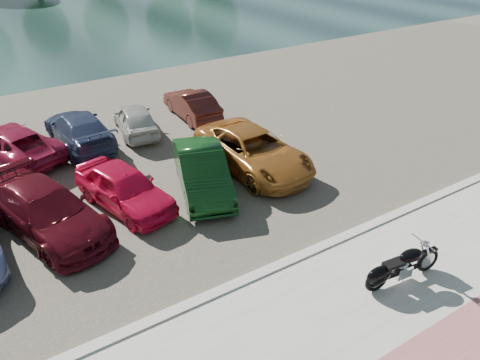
% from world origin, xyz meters
% --- Properties ---
extents(ground, '(200.00, 200.00, 0.00)m').
position_xyz_m(ground, '(0.00, 0.00, 0.00)').
color(ground, '#595447').
rests_on(ground, ground).
extents(promenade, '(60.00, 6.00, 0.10)m').
position_xyz_m(promenade, '(0.00, -1.00, 0.05)').
color(promenade, '#A8A59E').
rests_on(promenade, ground).
extents(kerb, '(60.00, 0.30, 0.14)m').
position_xyz_m(kerb, '(0.00, 2.00, 0.07)').
color(kerb, '#A8A59E').
rests_on(kerb, ground).
extents(parking_lot, '(60.00, 18.00, 0.04)m').
position_xyz_m(parking_lot, '(0.00, 11.00, 0.02)').
color(parking_lot, '#403A34').
rests_on(parking_lot, ground).
extents(river, '(120.00, 40.00, 0.00)m').
position_xyz_m(river, '(0.00, 40.00, 0.00)').
color(river, '#1A302F').
rests_on(river, ground).
extents(motorcycle, '(2.33, 0.75, 1.05)m').
position_xyz_m(motorcycle, '(0.91, -0.06, 0.56)').
color(motorcycle, black).
rests_on(motorcycle, promenade).
extents(car_3, '(3.25, 5.17, 1.40)m').
position_xyz_m(car_3, '(-5.82, 6.87, 0.74)').
color(car_3, '#4D0B15').
rests_on(car_3, parking_lot).
extents(car_4, '(2.50, 4.17, 1.33)m').
position_xyz_m(car_4, '(-3.48, 6.98, 0.71)').
color(car_4, red).
rests_on(car_4, parking_lot).
extents(car_5, '(2.77, 4.52, 1.41)m').
position_xyz_m(car_5, '(-0.94, 6.57, 0.74)').
color(car_5, '#0E3513').
rests_on(car_5, parking_lot).
extents(car_6, '(2.59, 5.21, 1.42)m').
position_xyz_m(car_6, '(1.32, 6.92, 0.75)').
color(car_6, '#A86626').
rests_on(car_6, parking_lot).
extents(car_10, '(3.56, 5.01, 1.27)m').
position_xyz_m(car_10, '(-5.88, 12.26, 0.67)').
color(car_10, '#9F1A3F').
rests_on(car_10, parking_lot).
extents(car_11, '(2.01, 4.66, 1.34)m').
position_xyz_m(car_11, '(-3.40, 12.22, 0.71)').
color(car_11, navy).
rests_on(car_11, parking_lot).
extents(car_12, '(1.98, 3.75, 1.22)m').
position_xyz_m(car_12, '(-1.10, 12.16, 0.65)').
color(car_12, beige).
rests_on(car_12, parking_lot).
extents(car_13, '(1.47, 3.80, 1.24)m').
position_xyz_m(car_13, '(1.67, 12.40, 0.66)').
color(car_13, '#451612').
rests_on(car_13, parking_lot).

